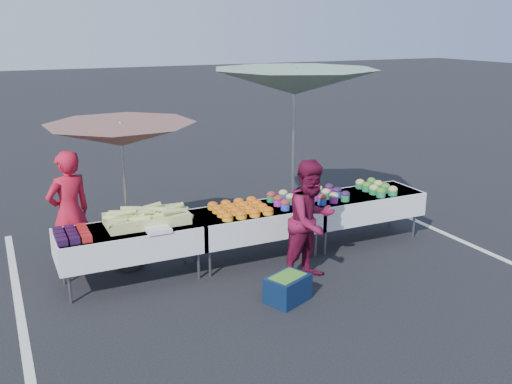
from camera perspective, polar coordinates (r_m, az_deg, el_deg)
name	(u,v)px	position (r m, az deg, el deg)	size (l,w,h in m)	color
ground	(256,258)	(8.29, 0.00, -6.65)	(80.00, 80.00, 0.00)	black
stripe_left	(18,302)	(7.62, -22.67, -10.14)	(0.10, 5.00, 0.00)	silver
stripe_right	(428,226)	(10.00, 16.85, -3.29)	(0.10, 5.00, 0.00)	silver
table_left	(130,240)	(7.54, -12.51, -4.69)	(1.86, 0.81, 0.75)	white
table_center	(256,220)	(8.08, 0.00, -2.84)	(1.86, 0.81, 0.75)	white
table_right	(361,204)	(8.96, 10.46, -1.17)	(1.86, 0.81, 0.75)	white
berry_punnets	(72,235)	(7.31, -17.93, -4.07)	(0.40, 0.54, 0.08)	black
corn_pile	(147,217)	(7.55, -10.81, -2.48)	(1.16, 0.57, 0.26)	#B6CF6A
plastic_bags	(158,230)	(7.26, -9.75, -3.73)	(0.30, 0.25, 0.05)	white
carrot_bowls	(240,208)	(7.91, -1.61, -1.63)	(0.75, 0.69, 0.11)	orange
potato_cups	(308,196)	(8.39, 5.25, -0.41)	(1.14, 0.58, 0.16)	blue
bean_baskets	(376,187)	(9.04, 11.92, 0.47)	(0.36, 0.68, 0.15)	#20824B
vendor	(69,213)	(7.95, -18.15, -2.02)	(0.62, 0.41, 1.69)	red
customer	(311,221)	(7.40, 5.56, -2.91)	(0.79, 0.61, 1.62)	maroon
umbrella_left	(121,136)	(7.70, -13.33, 5.49)	(2.51, 2.51, 2.04)	black
umbrella_right	(295,83)	(8.86, 3.88, 10.82)	(2.61, 2.61, 2.64)	black
storage_bin	(288,288)	(7.03, 3.18, -9.56)	(0.62, 0.54, 0.33)	#0B1C3B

